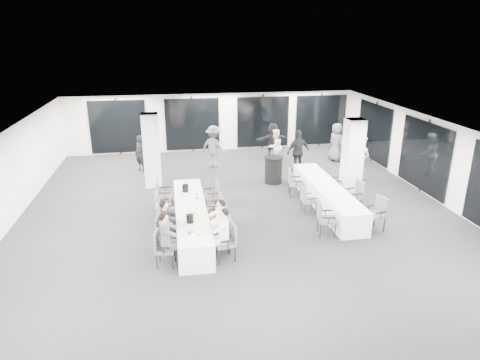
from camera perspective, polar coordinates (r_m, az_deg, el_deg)
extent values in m
cube|color=black|center=(13.96, -0.11, -4.59)|extent=(14.00, 16.00, 0.02)
cube|color=silver|center=(13.08, -0.12, 6.78)|extent=(14.00, 16.00, 0.02)
cube|color=white|center=(14.19, -29.31, -0.67)|extent=(0.02, 16.00, 2.80)
cube|color=white|center=(16.09, 25.36, 2.11)|extent=(0.02, 16.00, 2.80)
cube|color=white|center=(21.14, -3.65, 7.69)|extent=(14.00, 0.02, 2.80)
cube|color=white|center=(6.58, 12.06, -21.40)|extent=(14.00, 0.02, 2.80)
cube|color=black|center=(21.08, -3.63, 7.51)|extent=(13.60, 0.06, 2.50)
cube|color=black|center=(16.86, 23.28, 2.95)|extent=(0.06, 14.00, 2.50)
cube|color=white|center=(16.37, -11.70, 3.87)|extent=(0.60, 0.60, 2.80)
cube|color=white|center=(15.56, 14.74, 2.82)|extent=(0.60, 0.60, 2.80)
cube|color=white|center=(12.80, -6.52, -5.15)|extent=(0.90, 5.00, 0.75)
cube|color=white|center=(14.72, 11.44, -2.07)|extent=(0.90, 5.00, 0.75)
cylinder|color=black|center=(16.66, 4.48, 1.33)|extent=(0.66, 0.66, 1.04)
cylinder|color=black|center=(16.51, 4.52, 3.06)|extent=(0.76, 0.76, 0.02)
cube|color=#55575D|center=(11.05, -9.90, -9.11)|extent=(0.53, 0.54, 0.08)
cube|color=#55575D|center=(10.96, -11.11, -7.85)|extent=(0.14, 0.46, 0.45)
cylinder|color=black|center=(11.37, -10.65, -9.68)|extent=(0.04, 0.04, 0.40)
cylinder|color=black|center=(11.03, -11.03, -10.67)|extent=(0.04, 0.04, 0.40)
cylinder|color=black|center=(11.30, -8.66, -9.75)|extent=(0.04, 0.04, 0.40)
cylinder|color=black|center=(10.96, -8.98, -10.74)|extent=(0.04, 0.04, 0.40)
cube|color=black|center=(11.18, -9.74, -7.76)|extent=(0.34, 0.10, 0.04)
cube|color=black|center=(10.75, -10.18, -8.95)|extent=(0.34, 0.10, 0.04)
cube|color=#55575D|center=(11.76, -9.91, -7.25)|extent=(0.50, 0.51, 0.08)
cube|color=#55575D|center=(11.67, -11.05, -6.09)|extent=(0.10, 0.46, 0.45)
cylinder|color=black|center=(12.07, -10.70, -7.87)|extent=(0.04, 0.04, 0.41)
cylinder|color=black|center=(11.72, -10.90, -8.75)|extent=(0.04, 0.04, 0.41)
cylinder|color=black|center=(12.03, -8.81, -7.85)|extent=(0.04, 0.04, 0.41)
cylinder|color=black|center=(11.68, -8.95, -8.74)|extent=(0.04, 0.04, 0.41)
cube|color=black|center=(11.91, -9.84, -6.00)|extent=(0.34, 0.07, 0.04)
cube|color=black|center=(11.47, -10.07, -7.05)|extent=(0.34, 0.07, 0.04)
cube|color=#55575D|center=(12.56, -9.91, -5.49)|extent=(0.53, 0.55, 0.08)
cube|color=#55575D|center=(12.49, -10.95, -4.36)|extent=(0.14, 0.45, 0.45)
cylinder|color=black|center=(12.87, -10.54, -6.07)|extent=(0.04, 0.04, 0.40)
cylinder|color=black|center=(12.53, -10.90, -6.84)|extent=(0.04, 0.04, 0.40)
cylinder|color=black|center=(12.80, -8.82, -6.12)|extent=(0.04, 0.04, 0.40)
cylinder|color=black|center=(12.45, -9.12, -6.90)|extent=(0.04, 0.04, 0.40)
cube|color=black|center=(12.71, -9.74, -4.35)|extent=(0.33, 0.10, 0.04)
cube|color=black|center=(12.27, -10.17, -5.26)|extent=(0.33, 0.10, 0.04)
cube|color=#55575D|center=(13.34, -9.92, -3.76)|extent=(0.61, 0.63, 0.09)
cube|color=#55575D|center=(13.18, -11.00, -2.74)|extent=(0.19, 0.50, 0.50)
cylinder|color=black|center=(13.59, -10.97, -4.59)|extent=(0.04, 0.04, 0.44)
cylinder|color=black|center=(13.21, -10.54, -5.29)|extent=(0.04, 0.04, 0.44)
cylinder|color=black|center=(13.68, -9.20, -4.32)|extent=(0.04, 0.04, 0.44)
cylinder|color=black|center=(13.30, -8.72, -5.01)|extent=(0.04, 0.04, 0.44)
cube|color=black|center=(13.51, -10.25, -2.63)|extent=(0.37, 0.13, 0.04)
cube|color=black|center=(13.02, -9.67, -3.45)|extent=(0.37, 0.13, 0.04)
cube|color=#55575D|center=(14.35, -9.93, -2.03)|extent=(0.52, 0.54, 0.09)
cube|color=#55575D|center=(14.26, -10.96, -0.96)|extent=(0.08, 0.51, 0.51)
cylinder|color=black|center=(14.67, -10.71, -2.74)|extent=(0.04, 0.04, 0.45)
cylinder|color=black|center=(14.26, -10.76, -3.40)|extent=(0.04, 0.04, 0.45)
cylinder|color=black|center=(14.65, -8.99, -2.66)|extent=(0.04, 0.04, 0.45)
cylinder|color=black|center=(14.24, -9.00, -3.32)|extent=(0.04, 0.04, 0.45)
cube|color=black|center=(14.55, -9.95, -0.95)|extent=(0.37, 0.05, 0.04)
cube|color=black|center=(14.03, -9.99, -1.72)|extent=(0.37, 0.05, 0.04)
cube|color=#55575D|center=(11.12, -2.09, -8.39)|extent=(0.58, 0.60, 0.09)
cube|color=#55575D|center=(11.06, -0.95, -6.87)|extent=(0.16, 0.49, 0.49)
cylinder|color=black|center=(11.13, -0.66, -9.88)|extent=(0.04, 0.04, 0.44)
cylinder|color=black|center=(11.48, -1.41, -8.91)|extent=(0.04, 0.04, 0.44)
cylinder|color=black|center=(11.01, -2.78, -10.25)|extent=(0.04, 0.04, 0.44)
cylinder|color=black|center=(11.37, -3.46, -9.26)|extent=(0.04, 0.04, 0.44)
cube|color=black|center=(10.81, -1.64, -8.16)|extent=(0.36, 0.11, 0.04)
cube|color=black|center=(11.26, -2.54, -6.98)|extent=(0.36, 0.11, 0.04)
cube|color=#55575D|center=(11.66, -2.47, -7.21)|extent=(0.55, 0.57, 0.08)
cube|color=#55575D|center=(11.52, -1.40, -6.06)|extent=(0.16, 0.46, 0.46)
cylinder|color=black|center=(11.57, -1.58, -8.75)|extent=(0.04, 0.04, 0.41)
cylinder|color=black|center=(11.92, -1.39, -7.86)|extent=(0.04, 0.04, 0.41)
cylinder|color=black|center=(11.62, -3.54, -8.67)|extent=(0.04, 0.04, 0.41)
cylinder|color=black|center=(11.97, -3.29, -7.79)|extent=(0.04, 0.04, 0.41)
cube|color=black|center=(11.36, -2.62, -7.00)|extent=(0.34, 0.12, 0.04)
cube|color=black|center=(11.81, -2.34, -5.94)|extent=(0.34, 0.12, 0.04)
cube|color=#55575D|center=(12.59, -3.06, -5.01)|extent=(0.57, 0.59, 0.08)
cube|color=#55575D|center=(12.54, -2.09, -3.69)|extent=(0.16, 0.48, 0.48)
cylinder|color=black|center=(12.58, -1.83, -6.29)|extent=(0.04, 0.04, 0.43)
cylinder|color=black|center=(12.93, -2.45, -5.55)|extent=(0.04, 0.04, 0.43)
cylinder|color=black|center=(12.46, -3.64, -6.59)|extent=(0.04, 0.04, 0.43)
cylinder|color=black|center=(12.82, -4.22, -5.83)|extent=(0.04, 0.04, 0.43)
cube|color=black|center=(12.29, -2.69, -4.73)|extent=(0.35, 0.11, 0.04)
cube|color=black|center=(12.74, -3.44, -3.84)|extent=(0.35, 0.11, 0.04)
cube|color=#55575D|center=(13.32, -3.44, -3.80)|extent=(0.53, 0.55, 0.08)
cube|color=#55575D|center=(13.19, -2.56, -2.80)|extent=(0.16, 0.44, 0.44)
cylinder|color=black|center=(13.21, -2.71, -5.08)|extent=(0.03, 0.03, 0.39)
cylinder|color=black|center=(13.56, -2.51, -4.42)|extent=(0.03, 0.03, 0.39)
cylinder|color=black|center=(13.26, -4.34, -5.02)|extent=(0.03, 0.03, 0.39)
cylinder|color=black|center=(13.61, -4.11, -4.36)|extent=(0.03, 0.03, 0.39)
cube|color=black|center=(13.04, -3.59, -3.55)|extent=(0.32, 0.11, 0.04)
cube|color=black|center=(13.47, -3.32, -2.77)|extent=(0.32, 0.11, 0.04)
cube|color=#55575D|center=(14.23, -3.87, -2.10)|extent=(0.51, 0.53, 0.08)
cube|color=#55575D|center=(14.17, -3.00, -0.98)|extent=(0.10, 0.48, 0.47)
cylinder|color=black|center=(14.17, -2.88, -3.27)|extent=(0.04, 0.04, 0.42)
cylinder|color=black|center=(14.55, -3.21, -2.67)|extent=(0.04, 0.04, 0.42)
cylinder|color=black|center=(14.11, -4.52, -3.42)|extent=(0.04, 0.04, 0.42)
cylinder|color=black|center=(14.48, -4.80, -2.81)|extent=(0.04, 0.04, 0.42)
cube|color=black|center=(13.93, -3.70, -1.81)|extent=(0.35, 0.07, 0.04)
cube|color=black|center=(14.41, -4.08, -1.10)|extent=(0.35, 0.07, 0.04)
cube|color=#55575D|center=(12.66, 11.51, -5.22)|extent=(0.57, 0.58, 0.08)
cube|color=#55575D|center=(12.50, 10.55, -4.05)|extent=(0.15, 0.49, 0.49)
cylinder|color=black|center=(12.91, 10.34, -5.89)|extent=(0.04, 0.04, 0.43)
cylinder|color=black|center=(12.54, 10.65, -6.71)|extent=(0.04, 0.04, 0.43)
cylinder|color=black|center=(12.99, 12.18, -5.86)|extent=(0.04, 0.04, 0.43)
cylinder|color=black|center=(12.62, 12.55, -6.67)|extent=(0.04, 0.04, 0.43)
cube|color=black|center=(12.82, 11.35, -4.00)|extent=(0.36, 0.10, 0.04)
cube|color=black|center=(12.35, 11.79, -4.97)|extent=(0.36, 0.10, 0.04)
cube|color=#55575D|center=(14.10, 9.17, -2.72)|extent=(0.45, 0.46, 0.07)
cube|color=#55575D|center=(13.94, 8.44, -1.84)|extent=(0.08, 0.43, 0.43)
cylinder|color=black|center=(14.28, 8.17, -3.35)|extent=(0.03, 0.03, 0.38)
cylinder|color=black|center=(13.97, 8.68, -3.92)|extent=(0.03, 0.03, 0.38)
cylinder|color=black|center=(14.41, 9.55, -3.22)|extent=(0.03, 0.03, 0.38)
cylinder|color=black|center=(14.10, 10.10, -3.78)|extent=(0.03, 0.03, 0.38)
cube|color=black|center=(14.25, 8.88, -1.79)|extent=(0.32, 0.05, 0.04)
cube|color=black|center=(13.84, 9.55, -2.46)|extent=(0.32, 0.05, 0.04)
cube|color=#55575D|center=(15.43, 7.44, -0.48)|extent=(0.55, 0.57, 0.08)
cube|color=#55575D|center=(15.31, 6.64, 0.50)|extent=(0.14, 0.48, 0.48)
cylinder|color=black|center=(15.69, 6.56, -1.09)|extent=(0.04, 0.04, 0.42)
cylinder|color=black|center=(15.30, 6.72, -1.63)|extent=(0.04, 0.04, 0.42)
cylinder|color=black|center=(15.74, 8.06, -1.09)|extent=(0.04, 0.04, 0.42)
cylinder|color=black|center=(15.35, 8.26, -1.63)|extent=(0.04, 0.04, 0.42)
cube|color=black|center=(15.61, 7.36, 0.45)|extent=(0.35, 0.10, 0.04)
cube|color=black|center=(15.13, 7.58, -0.19)|extent=(0.35, 0.10, 0.04)
cube|color=#55575D|center=(13.30, 17.48, -4.46)|extent=(0.61, 0.63, 0.09)
cube|color=#55575D|center=(13.34, 18.39, -3.12)|extent=(0.18, 0.50, 0.50)
cylinder|color=black|center=(13.40, 18.67, -5.67)|extent=(0.04, 0.04, 0.45)
cylinder|color=black|center=(13.69, 17.48, -4.99)|extent=(0.04, 0.04, 0.45)
cylinder|color=black|center=(13.12, 17.24, -6.03)|extent=(0.04, 0.04, 0.45)
cylinder|color=black|center=(13.42, 16.06, -5.33)|extent=(0.04, 0.04, 0.45)
cube|color=black|center=(13.04, 18.32, -4.14)|extent=(0.37, 0.13, 0.04)
cube|color=black|center=(13.42, 16.82, -3.32)|extent=(0.37, 0.13, 0.04)
cube|color=#55575D|center=(14.59, 14.82, -2.13)|extent=(0.54, 0.55, 0.08)
cube|color=#55575D|center=(14.61, 15.70, -1.00)|extent=(0.12, 0.49, 0.48)
cylinder|color=black|center=(14.62, 15.85, -3.27)|extent=(0.04, 0.04, 0.43)
cylinder|color=black|center=(14.95, 15.03, -2.68)|extent=(0.04, 0.04, 0.43)
cylinder|color=black|center=(14.42, 14.42, -3.46)|extent=(0.04, 0.04, 0.43)
cylinder|color=black|center=(14.75, 13.62, -2.86)|extent=(0.04, 0.04, 0.43)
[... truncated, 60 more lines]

